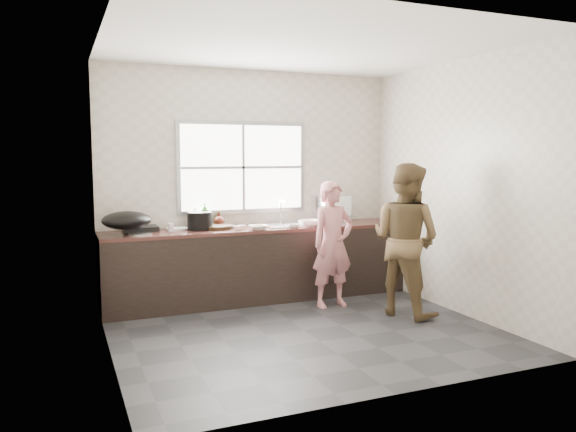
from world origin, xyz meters
name	(u,v)px	position (x,y,z in m)	size (l,w,h in m)	color
floor	(304,331)	(0.00, 0.00, -0.01)	(3.60, 3.20, 0.01)	#29292B
ceiling	(305,45)	(0.00, 0.00, 2.71)	(3.60, 3.20, 0.01)	silver
wall_back	(250,184)	(0.00, 1.60, 1.35)	(3.60, 0.01, 2.70)	beige
wall_left	(105,197)	(-1.80, 0.00, 1.35)	(0.01, 3.20, 2.70)	silver
wall_right	(458,188)	(1.80, 0.00, 1.35)	(0.01, 3.20, 2.70)	beige
wall_front	(400,206)	(0.00, -1.60, 1.35)	(3.60, 0.01, 2.70)	beige
cabinet	(259,265)	(0.00, 1.29, 0.41)	(3.60, 0.62, 0.82)	black
countertop	(259,229)	(0.00, 1.29, 0.84)	(3.60, 0.64, 0.04)	#381C16
sink	(287,225)	(0.35, 1.29, 0.86)	(0.55, 0.45, 0.02)	silver
faucet	(281,212)	(0.35, 1.49, 1.01)	(0.02, 0.02, 0.30)	silver
window_frame	(243,167)	(-0.10, 1.59, 1.55)	(1.60, 0.05, 1.10)	#9EA0A5
window_glazing	(243,167)	(-0.10, 1.57, 1.55)	(1.50, 0.01, 1.00)	white
woman	(333,248)	(0.66, 0.69, 0.66)	(0.48, 0.32, 1.32)	#CB7A7D
person_side	(405,239)	(1.22, 0.11, 0.81)	(0.79, 0.61, 1.61)	brown
cutting_board	(217,227)	(-0.49, 1.35, 0.88)	(0.40, 0.40, 0.04)	black
cleaver	(239,226)	(-0.28, 1.16, 0.90)	(0.18, 0.09, 0.01)	#A7AAAD
bowl_mince	(259,227)	(-0.08, 1.08, 0.89)	(0.21, 0.21, 0.05)	white
bowl_crabs	(309,224)	(0.56, 1.13, 0.89)	(0.20, 0.20, 0.06)	white
bowl_held	(293,225)	(0.35, 1.08, 0.89)	(0.17, 0.17, 0.05)	silver
black_pot	(200,221)	(-0.69, 1.33, 0.96)	(0.28, 0.28, 0.20)	black
plate_food	(177,229)	(-0.93, 1.45, 0.87)	(0.25, 0.25, 0.02)	silver
bottle_green	(205,215)	(-0.60, 1.49, 1.01)	(0.11, 0.11, 0.29)	#357927
bottle_brown_tall	(195,218)	(-0.70, 1.52, 0.97)	(0.10, 0.10, 0.22)	#4F2A13
bottle_brown_short	(219,220)	(-0.42, 1.52, 0.94)	(0.12, 0.12, 0.16)	#461911
glass_jar	(171,227)	(-1.03, 1.30, 0.90)	(0.06, 0.06, 0.09)	white
burner	(140,228)	(-1.33, 1.50, 0.89)	(0.37, 0.37, 0.05)	black
wok	(126,220)	(-1.51, 1.19, 1.02)	(0.51, 0.51, 0.19)	black
dish_rack	(331,208)	(1.05, 1.52, 1.02)	(0.43, 0.30, 0.33)	silver
pot_lid_left	(140,234)	(-1.37, 1.18, 0.87)	(0.25, 0.25, 0.01)	silver
pot_lid_right	(149,229)	(-1.23, 1.52, 0.87)	(0.24, 0.24, 0.01)	silver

